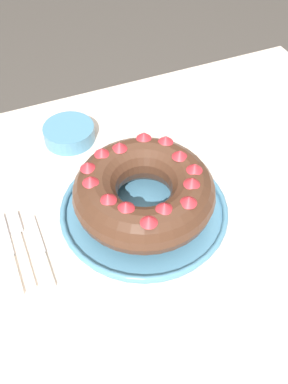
{
  "coord_description": "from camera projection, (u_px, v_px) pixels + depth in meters",
  "views": [
    {
      "loc": [
        -0.24,
        -0.51,
        1.46
      ],
      "look_at": [
        -0.02,
        0.03,
        0.82
      ],
      "focal_mm": 42.0,
      "sensor_mm": 36.0,
      "label": 1
    }
  ],
  "objects": [
    {
      "name": "ground_plane",
      "position": [
        153.0,
        365.0,
        1.46
      ],
      "size": [
        8.0,
        8.0,
        0.0
      ],
      "primitive_type": "plane",
      "color": "#4C4742"
    },
    {
      "name": "dining_table",
      "position": [
        157.0,
        251.0,
        0.98
      ],
      "size": [
        1.25,
        0.96,
        0.75
      ],
      "color": "beige",
      "rests_on": "ground_plane"
    },
    {
      "name": "serving_dish",
      "position": [
        144.0,
        210.0,
        0.92
      ],
      "size": [
        0.34,
        0.34,
        0.02
      ],
      "color": "#518EB2",
      "rests_on": "dining_table"
    },
    {
      "name": "bundt_cake",
      "position": [
        144.0,
        191.0,
        0.87
      ],
      "size": [
        0.28,
        0.28,
        0.1
      ],
      "color": "#4C2D1E",
      "rests_on": "serving_dish"
    },
    {
      "name": "fork",
      "position": [
        20.0,
        243.0,
        0.87
      ],
      "size": [
        0.02,
        0.19,
        0.01
      ],
      "rotation": [
        0.0,
        0.0,
        -0.1
      ],
      "color": "white",
      "rests_on": "dining_table"
    },
    {
      "name": "serving_knife",
      "position": [
        10.0,
        258.0,
        0.85
      ],
      "size": [
        0.02,
        0.2,
        0.01
      ],
      "rotation": [
        0.0,
        0.0,
        0.09
      ],
      "color": "white",
      "rests_on": "dining_table"
    },
    {
      "name": "cake_knife",
      "position": [
        41.0,
        255.0,
        0.85
      ],
      "size": [
        0.02,
        0.17,
        0.01
      ],
      "rotation": [
        0.0,
        0.0,
        -0.02
      ],
      "color": "white",
      "rests_on": "dining_table"
    },
    {
      "name": "side_bowl",
      "position": [
        69.0,
        133.0,
        1.06
      ],
      "size": [
        0.12,
        0.12,
        0.04
      ],
      "primitive_type": "cylinder",
      "color": "#518EB2",
      "rests_on": "dining_table"
    }
  ]
}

